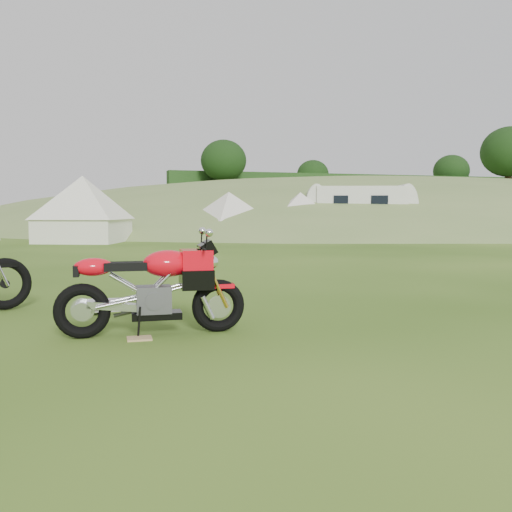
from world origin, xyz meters
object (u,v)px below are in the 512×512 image
object	(u,v)px
sport_motorcycle	(152,282)
tent_mid	(229,213)
caravan	(359,211)
plywood_board	(139,338)
tent_left	(83,209)
tent_right	(300,212)

from	to	relation	value
sport_motorcycle	tent_mid	world-z (taller)	tent_mid
sport_motorcycle	tent_mid	distance (m)	20.09
sport_motorcycle	caravan	world-z (taller)	caravan
plywood_board	tent_left	size ratio (longest dim) A/B	0.08
sport_motorcycle	caravan	distance (m)	22.18
plywood_board	tent_right	bearing A→B (deg)	62.71
tent_left	tent_right	world-z (taller)	tent_left
plywood_board	tent_mid	distance (m)	20.33
plywood_board	caravan	size ratio (longest dim) A/B	0.05
sport_motorcycle	plywood_board	bearing A→B (deg)	-126.87
tent_left	tent_mid	size ratio (longest dim) A/B	1.15
tent_mid	tent_left	bearing A→B (deg)	175.56
tent_right	caravan	size ratio (longest dim) A/B	0.51
plywood_board	caravan	world-z (taller)	caravan
tent_mid	tent_right	world-z (taller)	same
sport_motorcycle	plywood_board	world-z (taller)	sport_motorcycle
tent_left	caravan	size ratio (longest dim) A/B	0.58
tent_left	caravan	world-z (taller)	tent_left
caravan	plywood_board	bearing A→B (deg)	-103.01
tent_left	caravan	bearing A→B (deg)	26.52
sport_motorcycle	tent_right	distance (m)	20.96
caravan	sport_motorcycle	bearing A→B (deg)	-102.93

